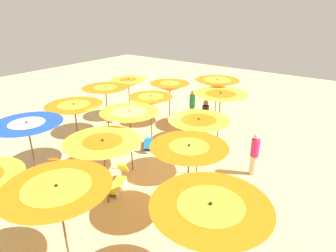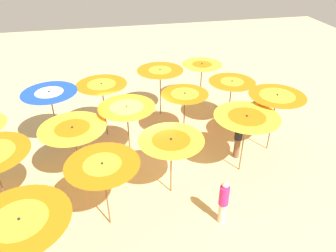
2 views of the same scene
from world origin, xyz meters
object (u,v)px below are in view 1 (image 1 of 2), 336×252
at_px(beach_umbrella_2, 199,124).
at_px(beachgoer_2, 192,106).
at_px(beach_umbrella_11, 28,129).
at_px(lounger_0, 149,143).
at_px(beach_umbrella_1, 189,151).
at_px(beach_umbrella_5, 58,194).
at_px(beach_ball, 112,119).
at_px(beach_umbrella_6, 103,145).
at_px(beach_umbrella_12, 75,109).
at_px(beach_umbrella_8, 151,100).
at_px(beach_umbrella_4, 217,84).
at_px(beach_umbrella_7, 130,117).
at_px(beach_umbrella_13, 106,91).
at_px(lounger_2, 51,172).
at_px(beach_umbrella_0, 210,214).
at_px(beach_umbrella_14, 128,83).
at_px(beachgoer_1, 205,118).
at_px(beachgoer_0, 254,154).
at_px(beach_umbrella_3, 220,98).
at_px(lounger_1, 118,182).

height_order(beach_umbrella_2, beachgoer_2, beach_umbrella_2).
height_order(beach_umbrella_11, lounger_0, beach_umbrella_11).
distance_m(beach_umbrella_1, beach_umbrella_5, 3.35).
bearing_deg(beach_umbrella_5, beach_ball, -138.92).
bearing_deg(beach_umbrella_6, beach_umbrella_12, -111.51).
xyz_separation_m(beach_umbrella_5, beach_umbrella_11, (-1.32, -3.49, 0.11)).
distance_m(beach_umbrella_6, beach_umbrella_8, 4.66).
relative_size(beach_umbrella_1, beach_umbrella_4, 0.95).
bearing_deg(beach_umbrella_7, beach_umbrella_4, 175.32).
distance_m(beach_umbrella_1, lounger_0, 5.06).
xyz_separation_m(beach_umbrella_2, beach_umbrella_12, (1.98, -4.07, 0.22)).
bearing_deg(beach_umbrella_6, beach_umbrella_2, 155.98).
height_order(beach_umbrella_4, beach_umbrella_13, beach_umbrella_4).
height_order(lounger_0, lounger_2, lounger_0).
height_order(beach_umbrella_8, lounger_2, beach_umbrella_8).
relative_size(beach_umbrella_2, beach_umbrella_13, 0.95).
relative_size(beach_umbrella_0, beach_umbrella_7, 1.01).
xyz_separation_m(beach_umbrella_14, lounger_0, (2.24, 3.23, -1.73)).
height_order(beach_umbrella_1, beach_umbrella_11, beach_umbrella_11).
bearing_deg(beach_umbrella_2, lounger_0, -102.21).
bearing_deg(lounger_0, beachgoer_1, -69.40).
bearing_deg(beach_umbrella_4, lounger_0, -17.04).
xyz_separation_m(beach_umbrella_1, beach_umbrella_12, (-0.16, -5.05, 0.06)).
height_order(beach_umbrella_11, lounger_2, beach_umbrella_11).
xyz_separation_m(beach_umbrella_4, beach_umbrella_14, (1.56, -4.40, -0.33)).
relative_size(beach_umbrella_2, beach_ball, 6.88).
xyz_separation_m(beach_umbrella_12, lounger_0, (-2.58, 1.28, -2.02)).
bearing_deg(beach_umbrella_6, beachgoer_1, -179.84).
xyz_separation_m(beach_umbrella_8, beach_umbrella_12, (3.23, -0.92, 0.31)).
bearing_deg(beachgoer_0, beach_umbrella_2, -111.24).
bearing_deg(beach_umbrella_6, lounger_0, -158.51).
distance_m(beach_umbrella_3, beach_umbrella_8, 2.97).
bearing_deg(beach_umbrella_11, beach_umbrella_13, -160.19).
relative_size(beach_umbrella_5, beachgoer_2, 1.41).
relative_size(beach_umbrella_3, beach_ball, 7.37).
relative_size(beach_umbrella_6, beach_umbrella_11, 0.90).
height_order(beach_umbrella_2, beach_umbrella_11, beach_umbrella_11).
xyz_separation_m(beach_umbrella_1, beach_umbrella_5, (3.14, -1.18, -0.04)).
distance_m(beach_umbrella_2, beach_umbrella_5, 5.28).
height_order(beachgoer_1, beach_ball, beachgoer_1).
height_order(beach_umbrella_4, lounger_1, beach_umbrella_4).
relative_size(beach_umbrella_0, beach_umbrella_12, 0.98).
height_order(beach_umbrella_7, beach_ball, beach_umbrella_7).
xyz_separation_m(beach_umbrella_11, beachgoer_1, (-6.90, 2.32, -1.27)).
distance_m(beach_umbrella_5, beachgoer_1, 8.38).
distance_m(lounger_1, lounger_2, 2.60).
bearing_deg(lounger_0, beach_umbrella_13, 50.57).
height_order(beach_umbrella_6, beach_ball, beach_umbrella_6).
height_order(beach_umbrella_4, beach_umbrella_6, beach_umbrella_4).
xyz_separation_m(beach_umbrella_6, beach_ball, (-4.76, -4.94, -1.84)).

